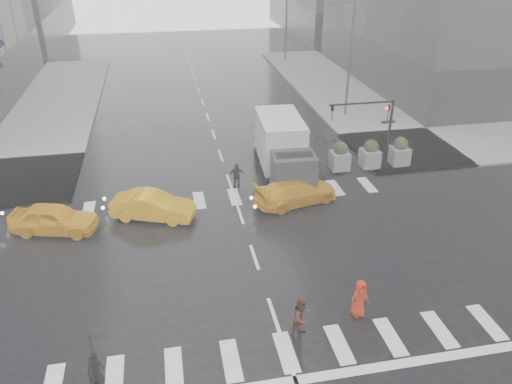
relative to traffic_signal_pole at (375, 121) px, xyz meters
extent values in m
plane|color=black|center=(-9.01, -8.01, -3.22)|extent=(120.00, 120.00, 0.00)
cube|color=gray|center=(10.49, 9.49, -3.14)|extent=(35.00, 35.00, 0.15)
cube|color=#2D2A28|center=(19.99, 18.99, -1.02)|extent=(26.05, 26.05, 4.40)
cube|color=#2D2A28|center=(19.99, 47.99, -1.02)|extent=(26.05, 26.05, 4.40)
cylinder|color=black|center=(0.99, -0.01, -0.97)|extent=(0.16, 0.16, 4.50)
cylinder|color=black|center=(-1.01, -0.01, 1.18)|extent=(4.00, 0.12, 0.12)
imported|color=black|center=(0.74, -0.01, 0.48)|extent=(0.16, 0.20, 1.00)
imported|color=black|center=(-2.81, -0.01, 0.68)|extent=(0.16, 0.20, 1.00)
sphere|color=#FF190C|center=(0.64, -0.01, 0.78)|extent=(0.20, 0.20, 0.20)
cube|color=#0B5320|center=(0.99, 0.29, -0.22)|extent=(0.90, 0.03, 0.22)
cylinder|color=#59595B|center=(1.99, 9.99, 1.28)|extent=(0.20, 0.20, 9.00)
cylinder|color=#59595B|center=(1.09, 9.99, 5.58)|extent=(1.80, 0.12, 0.12)
cube|color=#59595B|center=(0.19, 9.99, 5.48)|extent=(0.50, 0.22, 0.15)
cylinder|color=#59595B|center=(1.99, 29.99, 1.28)|extent=(0.20, 0.20, 9.00)
cube|color=gray|center=(-2.01, 0.19, -2.52)|extent=(1.10, 1.10, 1.10)
sphere|color=black|center=(-2.01, 0.19, -1.72)|extent=(0.90, 0.90, 0.90)
cube|color=gray|center=(-0.01, 0.19, -2.52)|extent=(1.10, 1.10, 1.10)
sphere|color=black|center=(-0.01, 0.19, -1.72)|extent=(0.90, 0.90, 0.90)
cube|color=gray|center=(1.99, 0.19, -2.52)|extent=(1.10, 1.10, 1.10)
sphere|color=black|center=(1.99, 0.19, -1.72)|extent=(0.90, 0.90, 0.90)
imported|color=black|center=(-15.44, -14.47, -2.42)|extent=(0.64, 0.48, 1.59)
imported|color=black|center=(-15.44, -14.47, -1.23)|extent=(1.12, 1.13, 0.88)
imported|color=#3F2116|center=(-8.25, -13.24, -2.38)|extent=(1.02, 0.94, 1.68)
imported|color=red|center=(-5.75, -12.63, -2.41)|extent=(0.88, 0.66, 1.62)
cube|color=maroon|center=(-5.75, -12.81, -2.07)|extent=(0.31, 0.21, 0.40)
imported|color=black|center=(-8.67, -0.88, -2.42)|extent=(0.95, 0.60, 1.59)
imported|color=black|center=(-4.10, -1.71, -2.30)|extent=(1.32, 0.96, 1.83)
imported|color=#F0A20C|center=(-18.38, -3.85, -2.49)|extent=(4.58, 2.75, 1.46)
imported|color=#F0A20C|center=(-13.52, -3.47, -2.51)|extent=(4.55, 2.87, 1.42)
imported|color=#F0A20C|center=(-5.76, -3.29, -2.53)|extent=(4.52, 2.91, 1.37)
cube|color=silver|center=(-5.69, 0.94, -1.09)|extent=(2.49, 4.77, 2.80)
cube|color=#313136|center=(-5.69, -2.38, -1.92)|extent=(2.39, 1.87, 2.39)
cube|color=black|center=(-5.69, -2.38, -1.19)|extent=(2.07, 0.93, 0.93)
cylinder|color=black|center=(-6.78, -2.59, -2.75)|extent=(0.29, 0.93, 0.93)
cylinder|color=black|center=(-4.60, -2.59, -2.75)|extent=(0.29, 0.93, 0.93)
cylinder|color=black|center=(-6.78, -0.31, -2.75)|extent=(0.29, 0.93, 0.93)
cylinder|color=black|center=(-4.60, -0.31, -2.75)|extent=(0.29, 0.93, 0.93)
cylinder|color=black|center=(-6.78, 2.60, -2.75)|extent=(0.29, 0.93, 0.93)
cylinder|color=black|center=(-4.60, 2.60, -2.75)|extent=(0.29, 0.93, 0.93)
camera|label=1|loc=(-12.61, -26.72, 10.20)|focal=35.00mm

